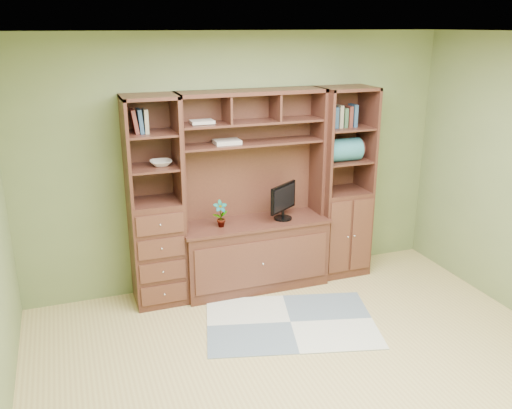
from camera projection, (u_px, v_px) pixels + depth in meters
name	position (u px, v px, depth m)	size (l,w,h in m)	color
room	(328.00, 227.00, 3.81)	(4.60, 4.10, 2.64)	tan
center_hutch	(255.00, 194.00, 5.47)	(1.54, 0.53, 2.05)	#442118
left_tower	(155.00, 203.00, 5.18)	(0.50, 0.45, 2.05)	#442118
right_tower	(343.00, 183.00, 5.83)	(0.55, 0.45, 2.05)	#442118
rug	(290.00, 322.00, 5.06)	(1.56, 1.04, 0.01)	#9EA4A4
monitor	(283.00, 195.00, 5.55)	(0.42, 0.19, 0.52)	black
orchid	(221.00, 214.00, 5.37)	(0.14, 0.10, 0.27)	#9C4734
magazines	(227.00, 142.00, 5.30)	(0.25, 0.19, 0.04)	#B9AD9D
bowl	(161.00, 163.00, 5.09)	(0.21, 0.21, 0.05)	silver
blanket_teal	(341.00, 150.00, 5.65)	(0.41, 0.24, 0.24)	#2C6A75
blanket_red	(348.00, 149.00, 5.82)	(0.33, 0.19, 0.19)	brown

